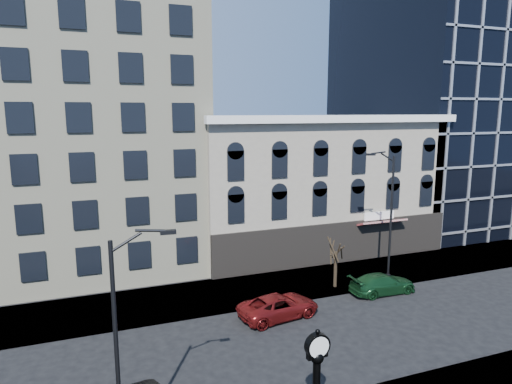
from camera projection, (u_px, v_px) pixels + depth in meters
name	position (u px, v px, depth m)	size (l,w,h in m)	color
ground	(248.00, 353.00, 24.53)	(160.00, 160.00, 0.00)	black
sidewalk_far	(209.00, 296.00, 31.88)	(160.00, 6.00, 0.12)	gray
cream_tower	(95.00, 28.00, 36.38)	(15.90, 15.40, 42.50)	beige
victorian_row	(311.00, 186.00, 42.30)	(22.60, 11.19, 12.50)	gray
glass_office	(447.00, 101.00, 52.51)	(20.00, 20.15, 28.00)	black
street_lamp_near	(133.00, 287.00, 15.54)	(2.32, 0.46, 8.97)	black
street_lamp_far	(384.00, 182.00, 33.24)	(2.60, 0.53, 10.02)	black
bare_tree_far	(336.00, 245.00, 32.92)	(2.47, 2.47, 4.25)	black
car_far_a	(279.00, 306.00, 28.64)	(2.41, 5.22, 1.45)	maroon
car_far_b	(382.00, 284.00, 32.44)	(1.98, 4.87, 1.41)	#143F1E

